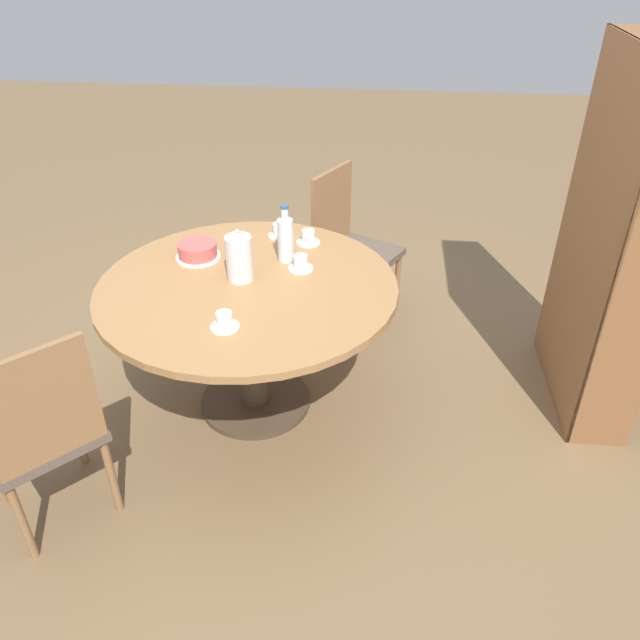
% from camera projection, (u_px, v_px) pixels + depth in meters
% --- Properties ---
extents(ground_plane, '(14.00, 14.00, 0.00)m').
position_uv_depth(ground_plane, '(256.00, 403.00, 3.25)').
color(ground_plane, brown).
extents(dining_table, '(1.38, 1.38, 0.71)m').
position_uv_depth(dining_table, '(249.00, 310.00, 2.93)').
color(dining_table, '#473828').
rests_on(dining_table, ground_plane).
extents(chair_a, '(0.59, 0.59, 0.91)m').
position_uv_depth(chair_a, '(41.00, 430.00, 2.38)').
color(chair_a, olive).
rests_on(chair_a, ground_plane).
extents(chair_b, '(0.57, 0.57, 0.91)m').
position_uv_depth(chair_b, '(350.00, 244.00, 3.73)').
color(chair_b, olive).
rests_on(chair_b, ground_plane).
extents(bookshelf, '(0.84, 0.28, 1.73)m').
position_uv_depth(bookshelf, '(611.00, 244.00, 2.87)').
color(bookshelf, brown).
rests_on(bookshelf, ground_plane).
extents(coffee_pot, '(0.12, 0.12, 0.25)m').
position_uv_depth(coffee_pot, '(239.00, 257.00, 2.83)').
color(coffee_pot, silver).
rests_on(coffee_pot, dining_table).
extents(water_bottle, '(0.08, 0.08, 0.28)m').
position_uv_depth(water_bottle, '(285.00, 239.00, 2.99)').
color(water_bottle, silver).
rests_on(water_bottle, dining_table).
extents(cake_main, '(0.22, 0.22, 0.08)m').
position_uv_depth(cake_main, '(198.00, 251.00, 3.05)').
color(cake_main, white).
rests_on(cake_main, dining_table).
extents(cup_a, '(0.12, 0.12, 0.07)m').
position_uv_depth(cup_a, '(225.00, 322.00, 2.53)').
color(cup_a, silver).
rests_on(cup_a, dining_table).
extents(cup_b, '(0.12, 0.12, 0.07)m').
position_uv_depth(cup_b, '(301.00, 264.00, 2.96)').
color(cup_b, silver).
rests_on(cup_b, dining_table).
extents(cup_c, '(0.12, 0.12, 0.07)m').
position_uv_depth(cup_c, '(279.00, 231.00, 3.26)').
color(cup_c, silver).
rests_on(cup_c, dining_table).
extents(cup_d, '(0.12, 0.12, 0.07)m').
position_uv_depth(cup_d, '(308.00, 238.00, 3.19)').
color(cup_d, silver).
rests_on(cup_d, dining_table).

